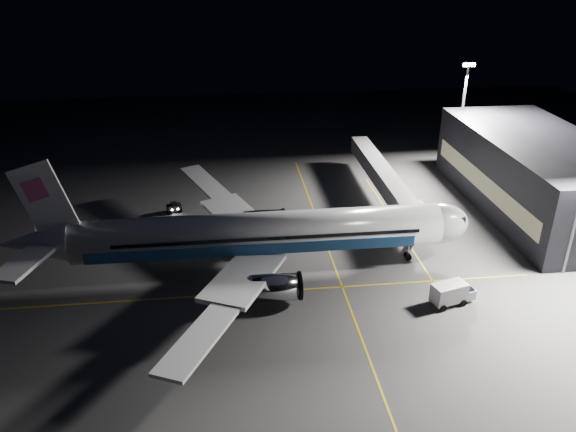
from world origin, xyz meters
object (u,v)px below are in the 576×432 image
(service_truck, at_px, (452,293))
(safety_cone_c, at_px, (243,232))
(baggage_tug, at_px, (174,207))
(jet_bridge, at_px, (385,180))
(safety_cone_a, at_px, (276,232))
(safety_cone_b, at_px, (216,249))
(floodlight_mast_north, at_px, (463,108))
(airliner, at_px, (252,234))

(service_truck, height_order, safety_cone_c, service_truck)
(baggage_tug, bearing_deg, jet_bridge, -18.05)
(safety_cone_a, bearing_deg, safety_cone_c, 172.98)
(safety_cone_b, bearing_deg, service_truck, -29.98)
(jet_bridge, relative_size, floodlight_mast_north, 1.66)
(jet_bridge, height_order, safety_cone_c, jet_bridge)
(baggage_tug, distance_m, safety_cone_a, 18.59)
(jet_bridge, relative_size, service_truck, 5.89)
(service_truck, height_order, baggage_tug, service_truck)
(jet_bridge, bearing_deg, safety_cone_a, -155.90)
(floodlight_mast_north, xyz_separation_m, safety_cone_c, (-41.98, -21.85, -12.06))
(jet_bridge, xyz_separation_m, floodlight_mast_north, (18.00, 13.93, 7.79))
(service_truck, bearing_deg, floodlight_mast_north, 52.17)
(baggage_tug, height_order, safety_cone_c, baggage_tug)
(airliner, bearing_deg, service_truck, -25.13)
(airliner, height_order, safety_cone_a, airliner)
(airliner, distance_m, baggage_tug, 23.11)
(airliner, distance_m, safety_cone_a, 11.43)
(jet_bridge, height_order, floodlight_mast_north, floodlight_mast_north)
(safety_cone_b, relative_size, safety_cone_c, 0.93)
(baggage_tug, bearing_deg, floodlight_mast_north, -2.40)
(airliner, bearing_deg, safety_cone_a, 67.17)
(jet_bridge, bearing_deg, baggage_tug, 177.74)
(service_truck, relative_size, safety_cone_a, 9.63)
(jet_bridge, distance_m, floodlight_mast_north, 24.06)
(safety_cone_c, bearing_deg, jet_bridge, 18.28)
(safety_cone_a, bearing_deg, floodlight_mast_north, 31.21)
(service_truck, xyz_separation_m, safety_cone_c, (-24.46, 21.19, -1.19))
(safety_cone_c, bearing_deg, safety_cone_b, -130.21)
(safety_cone_a, height_order, safety_cone_c, safety_cone_c)
(service_truck, bearing_deg, safety_cone_b, 134.34)
(service_truck, bearing_deg, safety_cone_a, 117.84)
(safety_cone_c, bearing_deg, baggage_tug, 139.30)
(baggage_tug, bearing_deg, safety_cone_c, -56.49)
(baggage_tug, distance_m, safety_cone_b, 15.61)
(safety_cone_a, bearing_deg, baggage_tug, 147.80)
(service_truck, bearing_deg, baggage_tug, 123.48)
(safety_cone_b, bearing_deg, airliner, -47.51)
(safety_cone_c, bearing_deg, service_truck, -40.90)
(baggage_tug, relative_size, safety_cone_a, 4.47)
(baggage_tug, distance_m, safety_cone_c, 14.26)
(baggage_tug, xyz_separation_m, safety_cone_a, (15.72, -9.90, -0.47))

